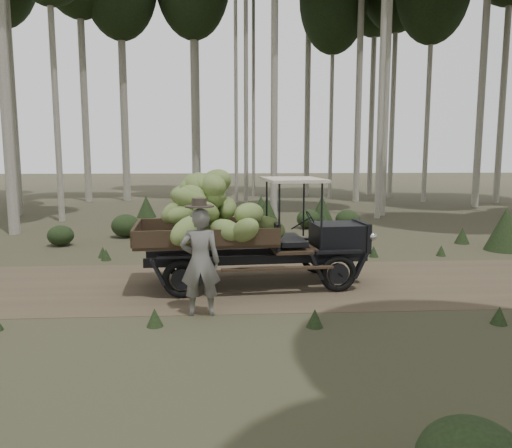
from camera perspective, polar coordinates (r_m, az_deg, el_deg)
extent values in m
plane|color=#473D2B|center=(10.71, 3.23, -6.84)|extent=(120.00, 120.00, 0.00)
cube|color=brown|center=(10.71, 3.23, -6.82)|extent=(70.00, 4.00, 0.01)
cube|color=black|center=(10.81, 9.19, -1.38)|extent=(1.07, 1.02, 0.55)
cube|color=black|center=(10.98, 11.92, -1.31)|extent=(0.18, 1.00, 0.62)
cube|color=black|center=(10.46, 1.89, -1.04)|extent=(0.19, 1.40, 0.55)
cube|color=#38281C|center=(10.33, -5.76, -1.76)|extent=(2.93, 2.01, 0.08)
cube|color=#38281C|center=(11.19, -5.97, -0.08)|extent=(2.79, 0.29, 0.32)
cube|color=#38281C|center=(9.42, -5.54, -1.61)|extent=(2.79, 0.29, 0.32)
cube|color=#38281C|center=(10.34, -13.52, -0.93)|extent=(0.20, 1.79, 0.32)
cube|color=beige|center=(10.43, 4.25, 5.08)|extent=(1.28, 1.78, 0.06)
cube|color=black|center=(10.86, -0.28, -3.26)|extent=(4.58, 0.47, 0.18)
cube|color=black|center=(10.13, 0.31, -4.10)|extent=(4.58, 0.47, 0.18)
torus|color=black|center=(11.62, 7.01, -3.78)|extent=(0.77, 0.20, 0.76)
torus|color=black|center=(10.13, 9.38, -5.60)|extent=(0.77, 0.20, 0.76)
torus|color=black|center=(11.22, -8.44, -4.23)|extent=(0.77, 0.20, 0.76)
torus|color=black|center=(9.67, -8.47, -6.23)|extent=(0.77, 0.20, 0.76)
sphere|color=beige|center=(11.42, 11.54, -0.69)|extent=(0.18, 0.18, 0.18)
sphere|color=beige|center=(10.59, 13.17, -1.42)|extent=(0.18, 0.18, 0.18)
ellipsoid|color=olive|center=(10.25, 1.21, -0.46)|extent=(0.98, 0.68, 0.66)
ellipsoid|color=olive|center=(10.62, -4.98, 1.73)|extent=(0.61, 0.91, 0.56)
ellipsoid|color=olive|center=(9.98, -7.32, 3.09)|extent=(0.74, 0.61, 0.55)
ellipsoid|color=olive|center=(10.16, -6.46, 4.75)|extent=(0.57, 0.80, 0.54)
ellipsoid|color=olive|center=(10.07, -3.00, -0.83)|extent=(0.80, 0.94, 0.62)
ellipsoid|color=olive|center=(9.81, -0.79, 1.15)|extent=(0.82, 0.81, 0.47)
ellipsoid|color=olive|center=(10.44, -5.17, 3.12)|extent=(0.49, 0.85, 0.50)
ellipsoid|color=olive|center=(10.37, -4.66, 4.77)|extent=(0.99, 1.05, 0.73)
ellipsoid|color=olive|center=(9.58, -3.47, -0.81)|extent=(0.85, 0.69, 0.60)
ellipsoid|color=olive|center=(9.76, -5.67, 1.38)|extent=(0.75, 0.99, 0.62)
ellipsoid|color=olive|center=(10.56, -7.68, 3.34)|extent=(0.90, 0.59, 0.48)
ellipsoid|color=olive|center=(10.34, -4.95, 4.30)|extent=(0.59, 0.82, 0.72)
ellipsoid|color=olive|center=(10.26, -6.61, -0.68)|extent=(0.76, 0.79, 0.49)
ellipsoid|color=olive|center=(10.46, -6.14, 1.73)|extent=(0.56, 0.92, 0.67)
ellipsoid|color=olive|center=(10.15, -5.17, 3.02)|extent=(0.89, 1.04, 0.66)
ellipsoid|color=olive|center=(10.05, -5.06, 4.29)|extent=(0.80, 0.97, 0.54)
ellipsoid|color=olive|center=(10.56, -7.94, -0.27)|extent=(0.84, 0.87, 0.63)
ellipsoid|color=olive|center=(10.65, -9.01, 1.37)|extent=(0.96, 0.79, 0.71)
ellipsoid|color=olive|center=(9.91, -7.57, 2.98)|extent=(0.81, 0.46, 0.52)
ellipsoid|color=olive|center=(10.30, -6.96, 4.46)|extent=(0.92, 0.90, 0.63)
ellipsoid|color=olive|center=(10.38, -7.28, -0.04)|extent=(0.80, 1.04, 0.68)
ellipsoid|color=olive|center=(9.90, -8.36, 1.08)|extent=(0.78, 0.59, 0.47)
ellipsoid|color=olive|center=(10.22, -7.29, 3.19)|extent=(0.80, 1.01, 0.73)
ellipsoid|color=olive|center=(10.17, -6.95, 4.41)|extent=(0.79, 0.88, 0.62)
ellipsoid|color=olive|center=(10.28, -5.37, -0.57)|extent=(0.70, 0.49, 0.47)
ellipsoid|color=olive|center=(10.37, -3.41, 1.84)|extent=(0.47, 0.80, 0.58)
ellipsoid|color=olive|center=(10.40, -5.91, 2.97)|extent=(0.95, 0.83, 0.72)
ellipsoid|color=olive|center=(9.33, -7.98, -0.74)|extent=(0.92, 0.92, 0.75)
ellipsoid|color=olive|center=(9.40, -1.28, -0.72)|extent=(0.84, 0.89, 0.70)
imported|color=#62605A|center=(8.52, -6.39, -4.35)|extent=(0.68, 0.45, 1.85)
cylinder|color=#362F26|center=(8.37, -6.49, 2.03)|extent=(0.50, 0.50, 0.02)
cylinder|color=#362F26|center=(8.36, -6.50, 2.45)|extent=(0.25, 0.25, 0.15)
cylinder|color=#B2AD9E|center=(30.58, -15.00, 16.87)|extent=(0.43, 0.43, 15.14)
cylinder|color=#B2AD9E|center=(30.59, -7.11, 17.37)|extent=(0.43, 0.43, 15.46)
cylinder|color=#B2AD9E|center=(31.11, 8.68, 16.08)|extent=(0.23, 0.23, 14.27)
cylinder|color=#B2AD9E|center=(22.16, -22.24, 18.63)|extent=(0.24, 0.24, 14.06)
cylinder|color=#B2AD9E|center=(22.17, 2.14, 21.51)|extent=(0.30, 0.30, 15.81)
cylinder|color=#B2AD9E|center=(30.14, 11.87, 21.24)|extent=(0.35, 0.35, 19.41)
cylinder|color=#B2AD9E|center=(30.29, 19.20, 16.16)|extent=(0.26, 0.26, 14.48)
cylinder|color=#B2AD9E|center=(23.47, 14.90, 20.62)|extent=(0.28, 0.28, 15.91)
cylinder|color=#B2AD9E|center=(25.30, -27.01, 21.30)|extent=(0.41, 0.41, 17.81)
cylinder|color=#B2AD9E|center=(29.42, -26.50, 19.20)|extent=(0.37, 0.37, 17.68)
cylinder|color=#B2AD9E|center=(30.73, -19.26, 18.24)|extent=(0.38, 0.38, 16.82)
cylinder|color=#B2AD9E|center=(34.88, 13.26, 17.41)|extent=(0.34, 0.34, 17.07)
cylinder|color=#B2AD9E|center=(33.78, 6.05, 22.57)|extent=(0.36, 0.36, 22.47)
cylinder|color=#B2AD9E|center=(33.36, -0.29, 22.14)|extent=(0.21, 0.21, 21.72)
cylinder|color=#B2AD9E|center=(32.93, 15.54, 17.55)|extent=(0.30, 0.30, 16.67)
cylinder|color=#B2AD9E|center=(29.22, 24.89, 21.81)|extent=(0.36, 0.36, 20.10)
cylinder|color=#B2AD9E|center=(35.37, -6.89, 22.02)|extent=(0.36, 0.36, 22.63)
cylinder|color=#B2AD9E|center=(29.39, -1.18, 24.25)|extent=(0.24, 0.24, 21.89)
cylinder|color=#B2AD9E|center=(31.57, 26.72, 18.30)|extent=(0.34, 0.34, 17.62)
cylinder|color=#B2AD9E|center=(34.46, -26.98, 16.59)|extent=(0.37, 0.37, 16.73)
ellipsoid|color=#233319|center=(16.06, -21.43, -1.23)|extent=(0.77, 0.77, 0.62)
ellipsoid|color=#233319|center=(18.50, 6.00, 0.59)|extent=(0.87, 0.87, 0.70)
cone|color=#233319|center=(15.87, 26.63, -0.50)|extent=(1.12, 1.12, 1.25)
ellipsoid|color=#233319|center=(18.50, 10.42, 0.51)|extent=(0.88, 0.88, 0.71)
cone|color=#233319|center=(17.36, 7.88, 0.00)|extent=(0.61, 0.61, 0.67)
ellipsoid|color=#233319|center=(17.02, -14.66, -0.18)|extent=(0.95, 0.95, 0.76)
cone|color=#233319|center=(16.59, 22.50, -1.22)|extent=(0.45, 0.45, 0.50)
ellipsoid|color=#233319|center=(15.11, -12.15, -1.47)|extent=(0.72, 0.72, 0.58)
cone|color=#233319|center=(22.11, -12.43, 1.96)|extent=(0.85, 0.85, 0.94)
cone|color=#233319|center=(21.31, 0.57, 1.96)|extent=(0.87, 0.87, 0.97)
cone|color=#233319|center=(20.46, 1.28, 1.72)|extent=(0.89, 0.89, 0.98)
cone|color=#233319|center=(19.79, 7.54, 1.64)|extent=(1.01, 1.01, 1.12)
cone|color=#233319|center=(14.41, 20.40, -2.85)|extent=(0.27, 0.27, 0.30)
cone|color=#233319|center=(13.74, 13.30, -3.07)|extent=(0.27, 0.27, 0.30)
cone|color=#233319|center=(8.14, 6.74, -10.62)|extent=(0.27, 0.27, 0.30)
cone|color=#233319|center=(13.52, -16.77, -3.38)|extent=(0.27, 0.27, 0.30)
cone|color=#233319|center=(13.40, -6.04, -3.17)|extent=(0.27, 0.27, 0.30)
cone|color=#233319|center=(9.12, 26.04, -9.35)|extent=(0.27, 0.27, 0.30)
cone|color=#233319|center=(8.28, -11.50, -10.41)|extent=(0.27, 0.27, 0.30)
cone|color=#233319|center=(13.90, -17.10, -3.08)|extent=(0.27, 0.27, 0.30)
cone|color=#233319|center=(13.03, 6.27, -3.50)|extent=(0.27, 0.27, 0.30)
cone|color=#233319|center=(13.08, -2.36, -3.41)|extent=(0.27, 0.27, 0.30)
cone|color=#233319|center=(13.38, -1.68, -3.15)|extent=(0.27, 0.27, 0.30)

